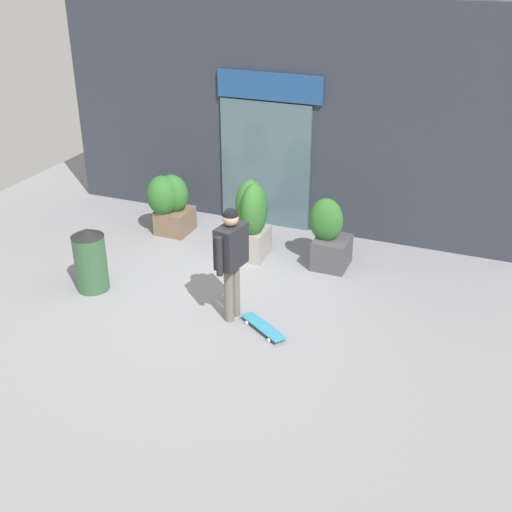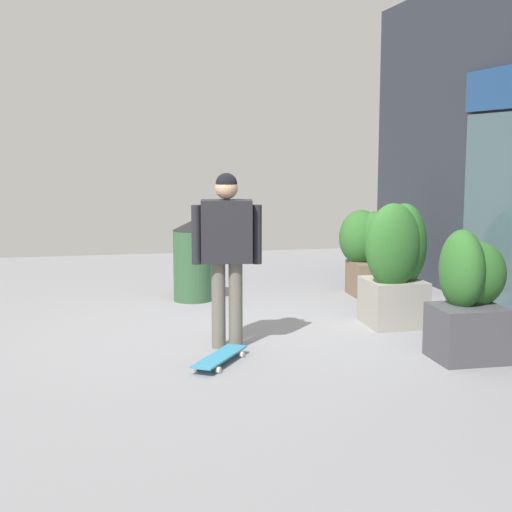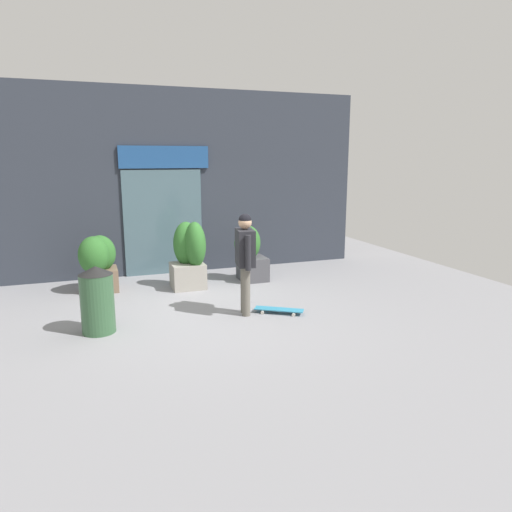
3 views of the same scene
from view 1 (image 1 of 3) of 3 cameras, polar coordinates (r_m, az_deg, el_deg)
The scene contains 8 objects.
ground_plane at distance 9.47m, azimuth -3.82°, elevation -3.77°, with size 12.00×12.00×0.00m, color gray.
building_facade at distance 11.29m, azimuth 2.54°, elevation 12.09°, with size 8.42×0.31×3.94m.
skateboarder at distance 8.52m, azimuth -2.21°, elevation 0.29°, with size 0.33×0.64×1.64m.
skateboard at distance 8.68m, azimuth 0.67°, elevation -6.30°, with size 0.77×0.60×0.08m.
planter_box_left at distance 10.41m, azimuth -0.45°, elevation 3.38°, with size 0.66×0.70×1.31m.
planter_box_right at distance 11.40m, azimuth -7.62°, elevation 4.90°, with size 0.69×0.75×1.08m.
planter_box_mid at distance 10.22m, azimuth 6.46°, elevation 2.17°, with size 0.65×0.72×1.15m.
trash_bin at distance 9.78m, azimuth -14.48°, elevation -0.28°, with size 0.48×0.48×0.99m.
Camera 1 is at (3.66, -7.31, 4.78)m, focal length 45.10 mm.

